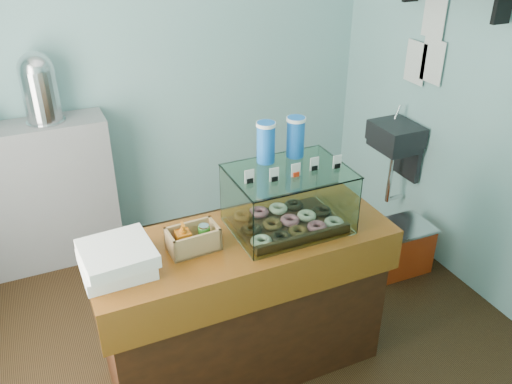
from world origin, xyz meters
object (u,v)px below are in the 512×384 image
counter (244,304)px  coffee_urn (39,86)px  display_case (286,195)px  red_cooler (400,247)px

counter → coffee_urn: coffee_urn is taller
display_case → red_cooler: 1.50m
display_case → coffee_urn: coffee_urn is taller
coffee_urn → red_cooler: (2.20, -1.18, -1.16)m
display_case → counter: bearing=-172.5°
display_case → red_cooler: (1.15, 0.36, -0.89)m
coffee_urn → display_case: bearing=-55.9°
counter → coffee_urn: (-0.78, 1.58, 0.89)m
counter → red_cooler: 1.50m
display_case → coffee_urn: 1.89m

